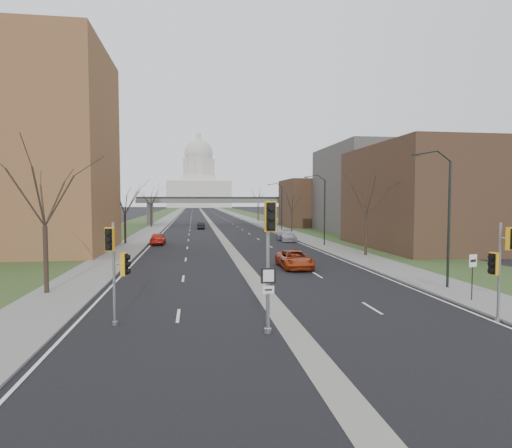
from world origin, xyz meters
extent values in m
plane|color=black|center=(0.00, 0.00, 0.00)|extent=(700.00, 700.00, 0.00)
cube|color=black|center=(0.00, 150.00, 0.01)|extent=(20.00, 600.00, 0.01)
cube|color=gray|center=(0.00, 150.00, 0.00)|extent=(1.20, 600.00, 0.02)
cube|color=gray|center=(12.00, 150.00, 0.06)|extent=(4.00, 600.00, 0.12)
cube|color=gray|center=(-12.00, 150.00, 0.06)|extent=(4.00, 600.00, 0.12)
cube|color=#28401D|center=(18.00, 150.00, 0.05)|extent=(8.00, 600.00, 0.10)
cube|color=#28401D|center=(-18.00, 150.00, 0.05)|extent=(8.00, 600.00, 0.10)
cube|color=#482F21|center=(24.00, 28.00, 6.00)|extent=(16.00, 20.00, 12.00)
cube|color=#55534E|center=(28.00, 52.00, 7.50)|extent=(18.00, 22.00, 15.00)
cube|color=#482F21|center=(22.00, 70.00, 5.00)|extent=(14.00, 14.00, 10.00)
cube|color=slate|center=(-14.00, 80.00, 2.50)|extent=(1.20, 2.50, 5.00)
cube|color=slate|center=(14.00, 80.00, 2.50)|extent=(1.20, 2.50, 5.00)
cube|color=slate|center=(0.00, 80.00, 5.50)|extent=(34.00, 3.00, 1.00)
cube|color=black|center=(0.00, 80.00, 6.20)|extent=(34.00, 0.15, 0.50)
cube|color=silver|center=(0.00, 320.00, 10.00)|extent=(48.00, 42.00, 20.00)
cube|color=silver|center=(0.00, 320.00, 22.00)|extent=(26.00, 26.00, 5.00)
cylinder|color=silver|center=(0.00, 320.00, 31.00)|extent=(22.00, 22.00, 14.00)
sphere|color=silver|center=(0.00, 320.00, 42.00)|extent=(22.00, 22.00, 22.00)
cylinder|color=silver|center=(0.00, 320.00, 53.50)|extent=(3.60, 3.60, 4.50)
cylinder|color=black|center=(11.80, 6.00, 4.12)|extent=(0.16, 0.16, 8.00)
cube|color=black|center=(9.50, 6.00, 8.47)|extent=(0.45, 0.18, 0.14)
cylinder|color=black|center=(11.80, 32.00, 4.12)|extent=(0.16, 0.16, 8.00)
cube|color=black|center=(9.50, 32.00, 8.47)|extent=(0.45, 0.18, 0.14)
cylinder|color=black|center=(11.80, 58.00, 4.12)|extent=(0.16, 0.16, 8.00)
cube|color=black|center=(9.50, 58.00, 8.47)|extent=(0.45, 0.18, 0.14)
cylinder|color=#382B21|center=(-13.00, 8.00, 2.12)|extent=(0.28, 0.28, 4.00)
cylinder|color=#382B21|center=(-13.00, 38.00, 2.00)|extent=(0.28, 0.28, 3.75)
cylinder|color=#382B21|center=(-13.00, 72.00, 2.25)|extent=(0.28, 0.28, 4.25)
cylinder|color=#382B21|center=(13.00, 22.00, 2.12)|extent=(0.28, 0.28, 4.00)
cylinder|color=#382B21|center=(13.00, 55.00, 1.87)|extent=(0.28, 0.28, 3.50)
cylinder|color=#382B21|center=(13.00, 95.00, 2.25)|extent=(0.28, 0.28, 4.25)
cylinder|color=gray|center=(-7.79, 0.85, 2.34)|extent=(0.13, 0.13, 4.69)
cylinder|color=gray|center=(-7.79, 0.85, 0.09)|extent=(0.25, 0.25, 0.18)
cube|color=#EEA80E|center=(-7.86, 0.40, 3.97)|extent=(0.43, 0.42, 1.04)
cube|color=#EEA80E|center=(-7.34, 0.77, 2.80)|extent=(0.42, 0.43, 1.04)
cylinder|color=gray|center=(-1.12, -1.30, 2.83)|extent=(0.15, 0.15, 5.67)
cylinder|color=gray|center=(-1.12, -1.30, 0.11)|extent=(0.31, 0.31, 0.22)
cube|color=#EEA80E|center=(-1.12, -1.84, 5.01)|extent=(0.46, 0.44, 1.25)
cube|color=black|center=(-1.12, -1.30, 2.51)|extent=(0.65, 0.04, 0.65)
cube|color=silver|center=(-1.12, -1.30, 1.91)|extent=(0.49, 0.04, 0.33)
cylinder|color=gray|center=(9.80, -1.16, 2.33)|extent=(0.13, 0.13, 4.65)
cylinder|color=gray|center=(9.80, -1.16, 0.09)|extent=(0.25, 0.25, 0.18)
cube|color=#EEA80E|center=(9.95, -1.58, 3.93)|extent=(0.48, 0.47, 1.03)
cube|color=#EEA80E|center=(9.38, -1.32, 2.77)|extent=(0.47, 0.48, 1.03)
cylinder|color=black|center=(11.08, 2.56, 1.22)|extent=(0.06, 0.06, 2.20)
cube|color=silver|center=(11.08, 2.56, 2.32)|extent=(0.54, 0.16, 0.70)
imported|color=red|center=(-8.79, 36.88, 0.76)|extent=(1.86, 4.51, 1.53)
imported|color=black|center=(-2.85, 65.66, 0.69)|extent=(1.58, 4.22, 1.38)
imported|color=#A33211|center=(4.11, 15.63, 0.74)|extent=(2.46, 5.32, 1.48)
imported|color=#A09FA6|center=(8.54, 38.84, 0.73)|extent=(2.10, 5.04, 1.45)
camera|label=1|loc=(-4.21, -18.97, 5.68)|focal=30.00mm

